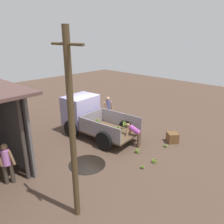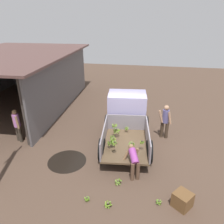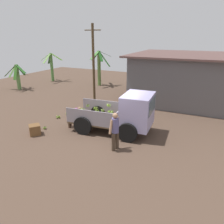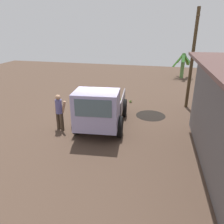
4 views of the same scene
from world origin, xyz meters
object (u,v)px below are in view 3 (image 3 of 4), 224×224
Objects in this scene: person_foreground_visitor at (115,130)px; person_bystander_near_shed at (136,91)px; utility_pole at (93,63)px; banana_bunch_on_ground_1 at (58,117)px; cargo_truck at (129,113)px; wooden_crate_0 at (35,130)px; banana_bunch_on_ground_3 at (67,114)px; banana_bunch_on_ground_2 at (71,120)px; banana_bunch_on_ground_0 at (45,128)px; person_worker_loading at (73,115)px.

person_foreground_visitor is 1.04× the size of person_bystander_near_shed.
utility_pole is 20.55× the size of banana_bunch_on_ground_1.
banana_bunch_on_ground_1 is at bearing -5.22° from person_foreground_visitor.
person_bystander_near_shed is (3.06, 0.86, -1.94)m from utility_pole.
person_bystander_near_shed is at bearing -60.35° from person_foreground_visitor.
cargo_truck is 2.53× the size of person_foreground_visitor.
utility_pole reaches higher than wooden_crate_0.
cargo_truck is at bearing 28.88° from wooden_crate_0.
banana_bunch_on_ground_1 is 1.35× the size of banana_bunch_on_ground_3.
banana_bunch_on_ground_2 is 1.29m from banana_bunch_on_ground_3.
utility_pole is (-4.56, 4.17, 1.76)m from cargo_truck.
cargo_truck is at bearing 2.34° from banana_bunch_on_ground_2.
banana_bunch_on_ground_0 reaches higher than banana_bunch_on_ground_3.
cargo_truck is 4.65m from banana_bunch_on_ground_0.
person_worker_loading is (-3.13, 1.24, -0.25)m from person_foreground_visitor.
wooden_crate_0 is at bearing -83.80° from banana_bunch_on_ground_3.
banana_bunch_on_ground_1 is (-0.09, -4.16, -2.76)m from utility_pole.
person_bystander_near_shed is at bearing 69.79° from wooden_crate_0.
wooden_crate_0 reaches higher than banana_bunch_on_ground_2.
person_bystander_near_shed is at bearing 57.91° from banana_bunch_on_ground_1.
utility_pole reaches higher than banana_bunch_on_ground_0.
person_foreground_visitor is 7.09m from person_bystander_near_shed.
person_foreground_visitor is 1.48× the size of person_worker_loading.
wooden_crate_0 is at bearing -86.88° from utility_pole.
banana_bunch_on_ground_0 is at bearing -82.92° from banana_bunch_on_ground_3.
banana_bunch_on_ground_2 is (0.97, -4.31, -2.75)m from utility_pole.
banana_bunch_on_ground_2 is at bearing 65.58° from banana_bunch_on_ground_0.
wooden_crate_0 is (-0.61, -2.17, 0.14)m from banana_bunch_on_ground_2.
banana_bunch_on_ground_2 is (1.06, -0.16, 0.01)m from banana_bunch_on_ground_1.
banana_bunch_on_ground_3 is at bearing 97.08° from banana_bunch_on_ground_0.
banana_bunch_on_ground_3 is (-0.29, 2.33, -0.00)m from banana_bunch_on_ground_0.
person_worker_loading reaches higher than banana_bunch_on_ground_2.
cargo_truck is 4.87m from wooden_crate_0.
banana_bunch_on_ground_1 is at bearing 173.95° from cargo_truck.
banana_bunch_on_ground_2 is at bearing -8.35° from banana_bunch_on_ground_1.
person_worker_loading is (-3.00, -0.64, -0.40)m from cargo_truck.
person_foreground_visitor is at bearing -29.29° from banana_bunch_on_ground_3.
person_worker_loading is 1.69m from banana_bunch_on_ground_0.
wooden_crate_0 is at bearing -79.24° from banana_bunch_on_ground_1.
person_worker_loading is 1.87m from banana_bunch_on_ground_1.
cargo_truck is 5.25m from person_bystander_near_shed.
banana_bunch_on_ground_2 is (-3.72, 1.73, -0.84)m from person_foreground_visitor.
person_worker_loading is at bearing -39.94° from banana_bunch_on_ground_2.
utility_pole is 4.99m from banana_bunch_on_ground_1.
utility_pole is 6.40m from banana_bunch_on_ground_0.
banana_bunch_on_ground_1 is 2.37m from wooden_crate_0.
wooden_crate_0 is at bearing 22.12° from person_foreground_visitor.
wooden_crate_0 is (-1.20, -1.68, -0.45)m from person_worker_loading.
banana_bunch_on_ground_0 is (-4.24, -1.59, -1.02)m from cargo_truck.
person_bystander_near_shed is 8.09× the size of banana_bunch_on_ground_0.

